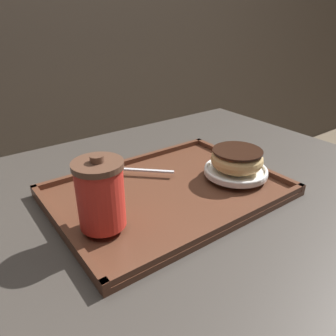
{
  "coord_description": "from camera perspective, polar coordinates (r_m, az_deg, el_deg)",
  "views": [
    {
      "loc": [
        -0.37,
        -0.48,
        1.11
      ],
      "look_at": [
        -0.02,
        0.0,
        0.82
      ],
      "focal_mm": 35.0,
      "sensor_mm": 36.0,
      "label": 1
    }
  ],
  "objects": [
    {
      "name": "serving_tray",
      "position": [
        0.69,
        -0.0,
        -4.24
      ],
      "size": [
        0.47,
        0.34,
        0.02
      ],
      "color": "#512D1E",
      "rests_on": "cafe_table"
    },
    {
      "name": "spoon",
      "position": [
        0.75,
        -8.18,
        -0.0
      ],
      "size": [
        0.13,
        0.12,
        0.01
      ],
      "rotation": [
        0.0,
        0.0,
        2.38
      ],
      "color": "silver",
      "rests_on": "serving_tray"
    },
    {
      "name": "coffee_cup_front",
      "position": [
        0.54,
        -11.67,
        -4.43
      ],
      "size": [
        0.08,
        0.08,
        0.13
      ],
      "color": "red",
      "rests_on": "serving_tray"
    },
    {
      "name": "cafe_table",
      "position": [
        0.8,
        1.34,
        -14.37
      ],
      "size": [
        1.08,
        0.84,
        0.75
      ],
      "color": "#38332D",
      "rests_on": "ground_plane"
    },
    {
      "name": "donut_chocolate_glazed",
      "position": [
        0.73,
        11.91,
        1.58
      ],
      "size": [
        0.11,
        0.11,
        0.04
      ],
      "color": "#DBB270",
      "rests_on": "plate_with_chocolate_donut"
    },
    {
      "name": "plate_with_chocolate_donut",
      "position": [
        0.74,
        11.71,
        -0.42
      ],
      "size": [
        0.14,
        0.14,
        0.01
      ],
      "color": "white",
      "rests_on": "serving_tray"
    }
  ]
}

